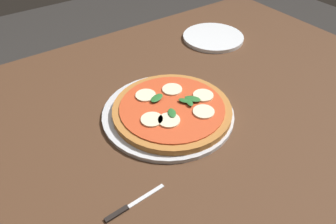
{
  "coord_description": "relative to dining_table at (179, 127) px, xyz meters",
  "views": [
    {
      "loc": [
        -0.46,
        -0.6,
        1.38
      ],
      "look_at": [
        -0.05,
        -0.02,
        0.79
      ],
      "focal_mm": 34.78,
      "sensor_mm": 36.0,
      "label": 1
    }
  ],
  "objects": [
    {
      "name": "knife",
      "position": [
        -0.3,
        -0.22,
        0.09
      ],
      "size": [
        0.15,
        0.02,
        0.01
      ],
      "color": "black",
      "rests_on": "dining_table"
    },
    {
      "name": "plate_white",
      "position": [
        0.36,
        0.26,
        0.09
      ],
      "size": [
        0.24,
        0.24,
        0.01
      ],
      "primitive_type": "cylinder",
      "color": "white",
      "rests_on": "dining_table"
    },
    {
      "name": "pizza",
      "position": [
        -0.04,
        -0.03,
        0.11
      ],
      "size": [
        0.34,
        0.34,
        0.03
      ],
      "color": "#B27033",
      "rests_on": "serving_tray"
    },
    {
      "name": "dining_table",
      "position": [
        0.0,
        0.0,
        0.0
      ],
      "size": [
        1.58,
        1.09,
        0.78
      ],
      "color": "#4C301E",
      "rests_on": "ground_plane"
    },
    {
      "name": "serving_tray",
      "position": [
        -0.05,
        -0.02,
        0.09
      ],
      "size": [
        0.38,
        0.38,
        0.01
      ],
      "primitive_type": "cylinder",
      "color": "silver",
      "rests_on": "dining_table"
    }
  ]
}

